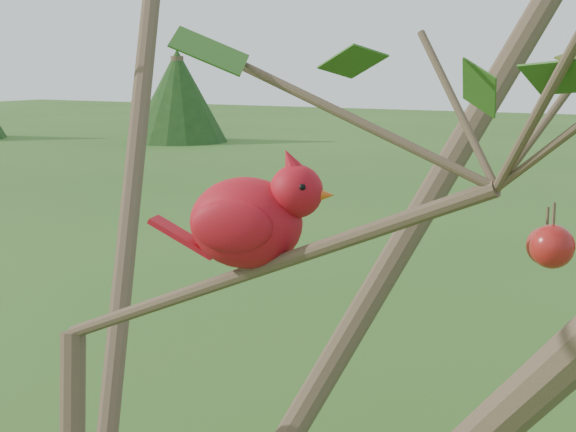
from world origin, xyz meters
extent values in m
sphere|color=#A41916|center=(0.59, 0.11, 2.14)|extent=(0.04, 0.04, 0.04)
sphere|color=#A41916|center=(0.61, 0.01, 2.16)|extent=(0.04, 0.04, 0.04)
ellipsoid|color=red|center=(0.25, 0.07, 2.14)|extent=(0.16, 0.13, 0.11)
sphere|color=red|center=(0.31, 0.09, 2.17)|extent=(0.08, 0.08, 0.06)
cone|color=red|center=(0.30, 0.09, 2.21)|extent=(0.05, 0.04, 0.05)
cone|color=#D85914|center=(0.34, 0.10, 2.17)|extent=(0.03, 0.03, 0.02)
ellipsoid|color=black|center=(0.33, 0.10, 2.17)|extent=(0.03, 0.04, 0.03)
cube|color=red|center=(0.18, 0.05, 2.11)|extent=(0.09, 0.05, 0.05)
ellipsoid|color=red|center=(0.23, 0.11, 2.14)|extent=(0.10, 0.05, 0.06)
ellipsoid|color=red|center=(0.26, 0.03, 2.14)|extent=(0.10, 0.05, 0.06)
cylinder|color=#403122|center=(-14.73, 20.24, 1.24)|extent=(0.37, 0.37, 2.49)
cone|color=#163512|center=(-14.73, 20.24, 1.35)|extent=(2.90, 2.90, 2.69)
camera|label=1|loc=(0.79, -0.78, 2.32)|focal=55.00mm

